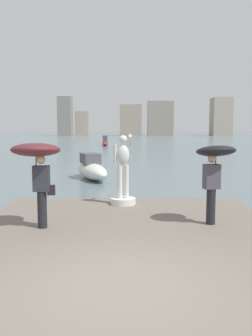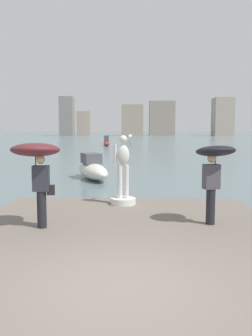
{
  "view_description": "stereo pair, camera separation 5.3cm",
  "coord_description": "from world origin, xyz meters",
  "px_view_note": "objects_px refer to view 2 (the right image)",
  "views": [
    {
      "loc": [
        0.18,
        -5.39,
        2.77
      ],
      "look_at": [
        0.0,
        5.65,
        1.55
      ],
      "focal_mm": 39.49,
      "sensor_mm": 36.0,
      "label": 1
    },
    {
      "loc": [
        0.23,
        -5.39,
        2.77
      ],
      "look_at": [
        0.0,
        5.65,
        1.55
      ],
      "focal_mm": 39.49,
      "sensor_mm": 36.0,
      "label": 2
    }
  ],
  "objects_px": {
    "statue_white_figure": "(123,180)",
    "boat_mid": "(107,142)",
    "onlooker_right": "(214,162)",
    "boat_near": "(93,169)",
    "onlooker_left": "(37,158)"
  },
  "relations": [
    {
      "from": "onlooker_right",
      "to": "boat_mid",
      "type": "relative_size",
      "value": 0.54
    },
    {
      "from": "boat_near",
      "to": "statue_white_figure",
      "type": "bearing_deg",
      "value": -77.31
    },
    {
      "from": "statue_white_figure",
      "to": "onlooker_left",
      "type": "distance_m",
      "value": 3.45
    },
    {
      "from": "statue_white_figure",
      "to": "boat_mid",
      "type": "xyz_separation_m",
      "value": [
        -3.73,
        43.61,
        -0.64
      ]
    },
    {
      "from": "statue_white_figure",
      "to": "onlooker_right",
      "type": "xyz_separation_m",
      "value": [
        2.28,
        -2.28,
        0.78
      ]
    },
    {
      "from": "onlooker_right",
      "to": "boat_near",
      "type": "bearing_deg",
      "value": 111.35
    },
    {
      "from": "onlooker_left",
      "to": "boat_mid",
      "type": "height_order",
      "value": "onlooker_left"
    },
    {
      "from": "boat_near",
      "to": "onlooker_right",
      "type": "bearing_deg",
      "value": -68.65
    },
    {
      "from": "onlooker_left",
      "to": "onlooker_right",
      "type": "height_order",
      "value": "onlooker_left"
    },
    {
      "from": "boat_near",
      "to": "boat_mid",
      "type": "bearing_deg",
      "value": 92.99
    },
    {
      "from": "onlooker_left",
      "to": "statue_white_figure",
      "type": "bearing_deg",
      "value": 54.31
    },
    {
      "from": "onlooker_left",
      "to": "onlooker_right",
      "type": "distance_m",
      "value": 4.25
    },
    {
      "from": "onlooker_right",
      "to": "boat_near",
      "type": "distance_m",
      "value": 11.54
    },
    {
      "from": "boat_mid",
      "to": "onlooker_left",
      "type": "bearing_deg",
      "value": -87.79
    },
    {
      "from": "statue_white_figure",
      "to": "boat_mid",
      "type": "height_order",
      "value": "statue_white_figure"
    }
  ]
}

